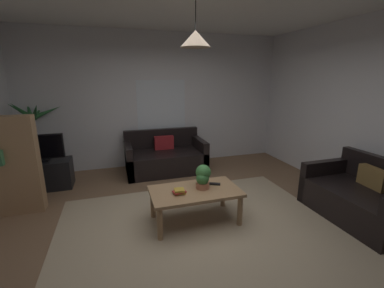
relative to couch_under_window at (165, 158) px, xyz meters
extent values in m
cube|color=brown|center=(-0.01, -2.19, -0.28)|extent=(5.47, 5.41, 0.02)
cube|color=tan|center=(-0.01, -2.39, -0.27)|extent=(3.55, 2.97, 0.01)
cube|color=silver|center=(-0.01, 0.54, 1.13)|extent=(5.59, 0.06, 2.81)
cube|color=silver|center=(2.75, -2.19, 1.13)|extent=(0.06, 5.41, 2.81)
cube|color=white|center=(0.05, 0.51, 1.00)|extent=(1.04, 0.01, 1.13)
cube|color=black|center=(0.00, -0.04, -0.06)|extent=(1.59, 0.90, 0.42)
cube|color=black|center=(0.00, 0.35, 0.35)|extent=(1.59, 0.12, 0.40)
cube|color=black|center=(-0.73, -0.04, 0.05)|extent=(0.12, 0.90, 0.64)
cube|color=black|center=(0.73, -0.04, 0.05)|extent=(0.12, 0.90, 0.64)
cube|color=maroon|center=(0.02, 0.17, 0.29)|extent=(0.40, 0.12, 0.28)
cube|color=black|center=(2.18, -2.62, -0.06)|extent=(0.90, 1.36, 0.42)
cube|color=black|center=(2.18, -2.00, 0.05)|extent=(0.90, 0.12, 0.64)
cube|color=brown|center=(2.38, -2.59, 0.29)|extent=(0.16, 0.41, 0.28)
cube|color=#A87F56|center=(-0.01, -2.03, 0.16)|extent=(1.18, 0.66, 0.04)
cylinder|color=#A87F56|center=(-0.53, -2.30, -0.06)|extent=(0.07, 0.07, 0.42)
cylinder|color=#A87F56|center=(0.52, -2.30, -0.06)|extent=(0.07, 0.07, 0.42)
cylinder|color=#A87F56|center=(-0.53, -1.76, -0.06)|extent=(0.07, 0.07, 0.42)
cylinder|color=#A87F56|center=(0.52, -1.76, -0.06)|extent=(0.07, 0.07, 0.42)
cube|color=gold|center=(-0.23, -2.08, 0.20)|extent=(0.14, 0.09, 0.02)
cube|color=#B22D2D|center=(-0.24, -2.08, 0.21)|extent=(0.18, 0.14, 0.02)
cube|color=gold|center=(-0.24, -2.08, 0.24)|extent=(0.14, 0.13, 0.03)
cube|color=black|center=(0.30, -1.95, 0.20)|extent=(0.17, 0.11, 0.02)
cylinder|color=#B77051|center=(0.11, -2.00, 0.22)|extent=(0.18, 0.18, 0.08)
sphere|color=#3D7F3D|center=(0.10, -2.01, 0.33)|extent=(0.17, 0.17, 0.17)
sphere|color=#3D7F3D|center=(0.12, -1.97, 0.40)|extent=(0.21, 0.21, 0.21)
cube|color=black|center=(-2.19, -0.24, -0.02)|extent=(0.90, 0.44, 0.50)
cube|color=black|center=(-2.19, -0.26, 0.49)|extent=(0.75, 0.05, 0.42)
cube|color=black|center=(-2.19, -0.29, 0.49)|extent=(0.71, 0.00, 0.38)
cube|color=black|center=(-2.19, -0.26, 0.25)|extent=(0.24, 0.16, 0.04)
cylinder|color=beige|center=(-2.37, 0.31, -0.12)|extent=(0.32, 0.32, 0.30)
cylinder|color=brown|center=(-2.37, 0.31, 0.47)|extent=(0.05, 0.05, 0.88)
cone|color=#235B2D|center=(-2.14, 0.35, 1.00)|extent=(0.52, 0.22, 0.28)
cone|color=#235B2D|center=(-2.31, 0.46, 0.98)|extent=(0.19, 0.36, 0.26)
cone|color=#235B2D|center=(-2.45, 0.46, 1.04)|extent=(0.24, 0.39, 0.37)
cone|color=#235B2D|center=(-2.55, 0.28, 1.05)|extent=(0.42, 0.17, 0.36)
cone|color=#235B2D|center=(-2.50, 0.17, 1.06)|extent=(0.32, 0.37, 0.41)
cone|color=#235B2D|center=(-2.27, 0.15, 1.04)|extent=(0.27, 0.40, 0.38)
cube|color=#A87F56|center=(-2.37, -1.03, 0.43)|extent=(0.70, 0.22, 1.40)
cube|color=#387247|center=(-2.42, -1.15, 0.60)|extent=(0.05, 0.16, 0.20)
cylinder|color=black|center=(-0.01, -2.03, 2.34)|extent=(0.01, 0.01, 0.40)
cone|color=tan|center=(-0.01, -2.03, 2.05)|extent=(0.35, 0.35, 0.18)
camera|label=1|loc=(-0.97, -4.98, 1.63)|focal=23.90mm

